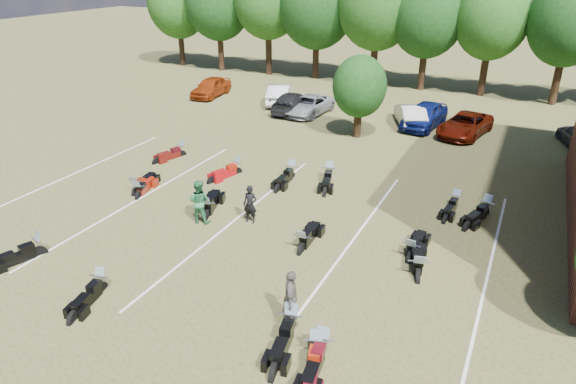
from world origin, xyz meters
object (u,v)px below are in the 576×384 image
Objects in this scene: motorcycle_7 at (139,197)px; motorcycle_14 at (181,156)px; car_0 at (211,87)px; person_green at (199,201)px; person_black at (250,204)px; person_grey at (291,298)px; motorcycle_3 at (101,291)px; car_4 at (425,115)px.

motorcycle_7 is 5.49m from motorcycle_14.
motorcycle_14 is (5.97, -11.96, -0.74)m from car_0.
person_green is 8.15m from motorcycle_14.
person_black is (13.30, -17.07, 0.06)m from car_0.
person_green is (11.41, -17.96, 0.19)m from car_0.
car_0 is at bearing 13.02° from person_grey.
motorcycle_3 is (-2.02, -6.38, -0.81)m from person_black.
motorcycle_7 is at bearing -55.35° from motorcycle_14.
person_grey reaches higher than car_4.
person_black is 0.76× the size of motorcycle_7.
motorcycle_7 is at bearing 38.56° from person_grey.
motorcycle_3 is at bearing -46.86° from motorcycle_14.
car_4 reaches higher than motorcycle_3.
person_grey is at bearing -1.20° from motorcycle_3.
person_grey is 0.83× the size of motorcycle_14.
person_black reaches higher than motorcycle_7.
person_green is (-1.89, -0.89, 0.12)m from person_black.
motorcycle_3 is at bearing -69.07° from car_0.
motorcycle_7 is at bearing 108.31° from motorcycle_3.
car_4 is at bearing -23.51° from person_grey.
person_black is at bearing -56.84° from car_0.
person_green is 0.88× the size of motorcycle_7.
person_black is 8.97m from motorcycle_14.
car_4 reaches higher than motorcycle_7.
person_green is at bearing -29.45° from motorcycle_14.
motorcycle_14 is at bearing -126.14° from car_4.
person_black is at bearing 166.15° from motorcycle_7.
person_grey is at bearing -79.86° from car_4.
person_black is at bearing 14.74° from person_grey.
person_black is 6.64m from person_grey.
car_0 is 21.64m from person_black.
person_grey reaches higher than person_black.
person_green reaches higher than car_4.
motorcycle_7 is (-3.77, 6.22, 0.00)m from motorcycle_3.
motorcycle_3 is at bearing 78.06° from person_green.
car_0 is 13.39m from motorcycle_14.
motorcycle_14 is (-11.62, 10.18, -0.89)m from person_grey.
car_0 is 21.28m from person_green.
car_4 is 17.99m from person_green.
motorcycle_7 is at bearing 174.51° from person_black.
person_green reaches higher than motorcycle_14.
car_0 is at bearing -174.56° from car_4.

